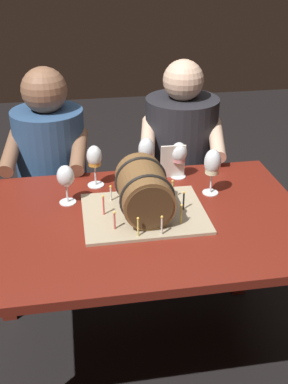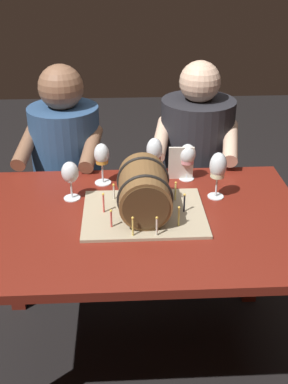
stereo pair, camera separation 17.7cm
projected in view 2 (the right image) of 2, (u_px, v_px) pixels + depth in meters
name	position (u px, v px, depth m)	size (l,w,h in m)	color
ground_plane	(138.00, 356.00, 2.16)	(8.00, 8.00, 0.00)	black
dining_table	(137.00, 242.00, 1.86)	(1.33, 0.86, 0.75)	maroon
barrel_cake	(144.00, 194.00, 1.78)	(0.47, 0.37, 0.21)	tan
wine_glass_empty	(70.00, 174.00, 1.88)	(0.07, 0.07, 0.17)	white
wine_glass_rose	(187.00, 156.00, 2.04)	(0.07, 0.07, 0.17)	white
wine_glass_white	(218.00, 168.00, 1.88)	(0.07, 0.07, 0.20)	white
wine_glass_amber	(102.00, 156.00, 2.00)	(0.07, 0.07, 0.19)	white
wine_glass_red	(154.00, 152.00, 2.03)	(0.07, 0.07, 0.19)	white
menu_card	(181.00, 163.00, 2.05)	(0.11, 0.01, 0.16)	silver
person_seated_left	(69.00, 183.00, 2.47)	(0.42, 0.51, 1.18)	#1B2D46
person_seated_right	(194.00, 178.00, 2.50)	(0.48, 0.54, 1.19)	black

